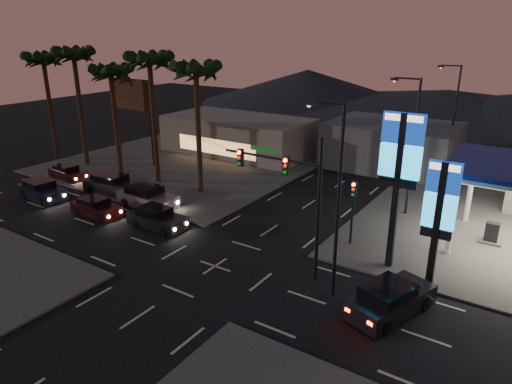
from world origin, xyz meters
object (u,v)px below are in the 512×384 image
Objects in this scene: pylon_sign_tall at (400,161)px; car_lane_a_rear at (41,190)px; pylon_sign_short at (440,207)px; car_lane_b_front at (147,198)px; car_lane_a_mid at (96,207)px; traffic_signal_mast at (290,184)px; car_lane_b_mid at (113,185)px; car_lane_b_rear at (68,173)px; car_lane_a_front at (157,218)px; suv_station at (390,299)px.

pylon_sign_tall is 1.87× the size of car_lane_a_rear.
car_lane_b_front is at bearing 179.70° from pylon_sign_short.
car_lane_a_mid is (-23.18, -3.22, -4.04)m from pylon_sign_short.
traffic_signal_mast is 1.51× the size of car_lane_b_mid.
car_lane_a_front is at bearing -12.76° from car_lane_b_rear.
pylon_sign_tall is 3.20m from pylon_sign_short.
car_lane_a_front is 1.08× the size of car_lane_a_mid.
car_lane_a_mid is at bearing -55.12° from car_lane_b_mid.
traffic_signal_mast is 1.80× the size of car_lane_a_front.
car_lane_a_front is at bearing 175.98° from suv_station.
car_lane_b_front is (1.92, 3.33, 0.14)m from car_lane_a_mid.
car_lane_b_rear is at bearing 175.37° from car_lane_b_front.
car_lane_b_rear is (-9.37, 4.25, -0.01)m from car_lane_a_mid.
pylon_sign_tall is 30.60m from car_lane_b_rear.
car_lane_b_front reaches higher than car_lane_a_rear.
car_lane_b_mid is at bearing 170.25° from traffic_signal_mast.
pylon_sign_tall reaches higher than car_lane_a_rear.
car_lane_b_front is at bearing -7.16° from car_lane_b_mid.
pylon_sign_short is at bearing 7.92° from car_lane_a_mid.
car_lane_a_mid is 22.15m from suv_station.
car_lane_a_mid is 4.78m from car_lane_b_mid.
car_lane_a_front is at bearing -172.64° from pylon_sign_short.
car_lane_b_mid reaches higher than car_lane_a_rear.
pylon_sign_short is 5.34m from suv_station.
pylon_sign_tall is 24.08m from car_lane_b_mid.
car_lane_a_mid is at bearing -172.08° from pylon_sign_short.
car_lane_b_mid is (-2.73, 3.92, 0.15)m from car_lane_a_mid.
pylon_sign_short is at bearing -0.30° from car_lane_b_front.
pylon_sign_tall is 6.02m from traffic_signal_mast.
car_lane_b_mid is 1.30× the size of car_lane_b_rear.
car_lane_b_front reaches higher than car_lane_a_mid.
car_lane_a_mid is at bearing -168.45° from pylon_sign_tall.
car_lane_b_front is at bearing 169.92° from suv_station.
traffic_signal_mast reaches higher than car_lane_b_mid.
car_lane_b_mid is (3.92, 4.03, 0.07)m from car_lane_a_rear.
pylon_sign_tall reaches higher than car_lane_b_mid.
suv_station is at bearing -9.54° from car_lane_b_mid.
pylon_sign_short is 1.46× the size of car_lane_a_rear.
pylon_sign_tall is at bearing 36.52° from traffic_signal_mast.
car_lane_a_front is at bearing 178.88° from traffic_signal_mast.
pylon_sign_tall reaches higher than car_lane_a_mid.
pylon_sign_tall is 7.36m from suv_station.
pylon_sign_short is 1.32× the size of car_lane_b_mid.
pylon_sign_tall is 1.74× the size of suv_station.
pylon_sign_short reaches higher than car_lane_a_rear.
car_lane_a_mid is 10.28m from car_lane_b_rear.
car_lane_b_mid is (-8.07, 3.00, 0.11)m from car_lane_a_front.
car_lane_a_rear is at bearing 179.69° from suv_station.
car_lane_a_front is 16.86m from suv_station.
pylon_sign_short is at bearing 6.37° from car_lane_a_rear.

